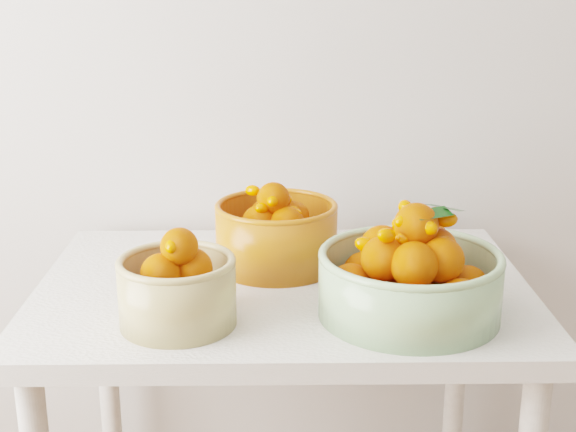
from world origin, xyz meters
name	(u,v)px	position (x,y,z in m)	size (l,w,h in m)	color
table	(283,326)	(-0.35, 1.60, 0.65)	(1.00, 0.70, 0.75)	silver
bowl_cream	(177,288)	(-0.54, 1.41, 0.82)	(0.22, 0.22, 0.18)	tan
bowl_green	(410,277)	(-0.12, 1.44, 0.83)	(0.37, 0.37, 0.22)	#92B784
bowl_orange	(276,233)	(-0.36, 1.70, 0.82)	(0.33, 0.33, 0.19)	#C05513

